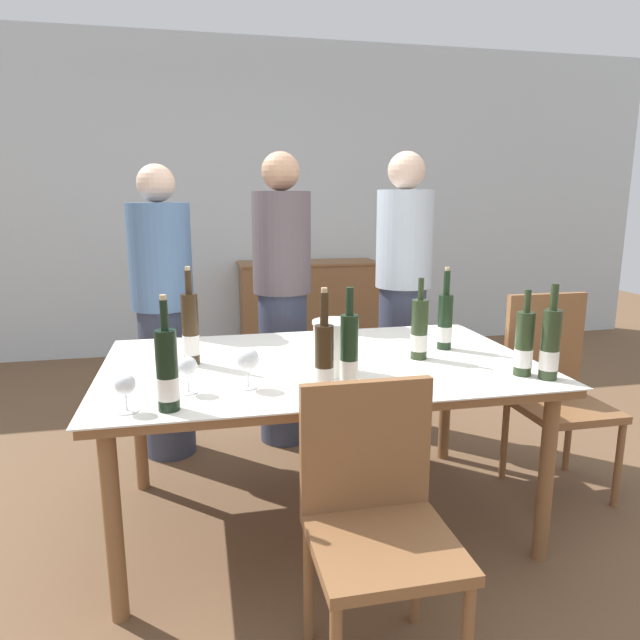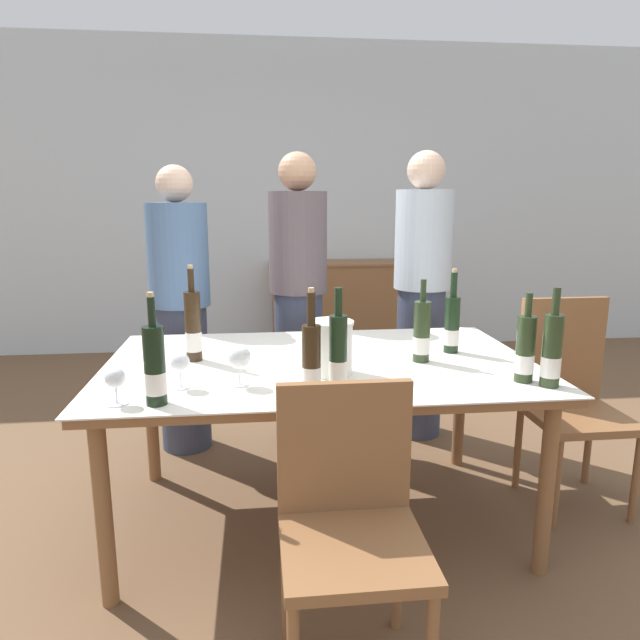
{
  "view_description": "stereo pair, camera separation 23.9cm",
  "coord_description": "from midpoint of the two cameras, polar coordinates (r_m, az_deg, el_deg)",
  "views": [
    {
      "loc": [
        -0.49,
        -2.28,
        1.42
      ],
      "look_at": [
        0.0,
        0.0,
        0.92
      ],
      "focal_mm": 32.0,
      "sensor_mm": 36.0,
      "label": 1
    },
    {
      "loc": [
        -0.26,
        -2.32,
        1.42
      ],
      "look_at": [
        0.0,
        0.0,
        0.92
      ],
      "focal_mm": 32.0,
      "sensor_mm": 36.0,
      "label": 2
    }
  ],
  "objects": [
    {
      "name": "ground_plane",
      "position": [
        2.73,
        -2.65,
        -19.27
      ],
      "size": [
        12.0,
        12.0,
        0.0
      ],
      "primitive_type": "plane",
      "color": "brown"
    },
    {
      "name": "wine_glass_2",
      "position": [
        2.1,
        -16.33,
        -4.65
      ],
      "size": [
        0.07,
        0.07,
        0.13
      ],
      "color": "white",
      "rests_on": "dining_table"
    },
    {
      "name": "wine_bottle_4",
      "position": [
        2.64,
        9.89,
        -0.22
      ],
      "size": [
        0.07,
        0.07,
        0.38
      ],
      "color": "black",
      "rests_on": "dining_table"
    },
    {
      "name": "chair_right_end",
      "position": [
        3.0,
        20.2,
        -5.82
      ],
      "size": [
        0.42,
        0.42,
        0.96
      ],
      "color": "brown",
      "rests_on": "ground_plane"
    },
    {
      "name": "person_guest_right",
      "position": [
        3.43,
        6.31,
        2.42
      ],
      "size": [
        0.33,
        0.33,
        1.68
      ],
      "color": "#383F56",
      "rests_on": "ground_plane"
    },
    {
      "name": "chair_near_front",
      "position": [
        1.81,
        1.54,
        -18.44
      ],
      "size": [
        0.42,
        0.42,
        0.87
      ],
      "color": "brown",
      "rests_on": "ground_plane"
    },
    {
      "name": "wine_bottle_5",
      "position": [
        2.31,
        16.99,
        -2.48
      ],
      "size": [
        0.07,
        0.07,
        0.34
      ],
      "color": "#28381E",
      "rests_on": "dining_table"
    },
    {
      "name": "person_host",
      "position": [
        3.24,
        -17.44,
        0.44
      ],
      "size": [
        0.33,
        0.33,
        1.6
      ],
      "color": "#383F56",
      "rests_on": "ground_plane"
    },
    {
      "name": "sideboard_cabinet",
      "position": [
        5.27,
        -2.49,
        1.22
      ],
      "size": [
        1.26,
        0.46,
        0.85
      ],
      "color": "brown",
      "rests_on": "ground_plane"
    },
    {
      "name": "person_guest_left",
      "position": [
        3.28,
        -5.87,
        1.86
      ],
      "size": [
        0.33,
        0.33,
        1.67
      ],
      "color": "#383F56",
      "rests_on": "ground_plane"
    },
    {
      "name": "ice_bucket",
      "position": [
        2.24,
        -1.53,
        -2.62
      ],
      "size": [
        0.18,
        0.18,
        0.21
      ],
      "color": "white",
      "rests_on": "dining_table"
    },
    {
      "name": "wine_bottle_3",
      "position": [
        2.44,
        -15.58,
        -1.07
      ],
      "size": [
        0.07,
        0.07,
        0.41
      ],
      "color": "#332314",
      "rests_on": "dining_table"
    },
    {
      "name": "wine_bottle_1",
      "position": [
        1.98,
        -3.05,
        -4.15
      ],
      "size": [
        0.07,
        0.07,
        0.38
      ],
      "color": "#332314",
      "rests_on": "dining_table"
    },
    {
      "name": "wine_bottle_7",
      "position": [
        2.02,
        -0.44,
        -3.55
      ],
      "size": [
        0.07,
        0.07,
        0.38
      ],
      "color": "black",
      "rests_on": "dining_table"
    },
    {
      "name": "back_wall",
      "position": [
        5.4,
        -8.4,
        11.75
      ],
      "size": [
        8.0,
        0.1,
        2.8
      ],
      "color": "silver",
      "rests_on": "ground_plane"
    },
    {
      "name": "dining_table",
      "position": [
        2.45,
        -2.8,
        -5.57
      ],
      "size": [
        1.8,
        1.12,
        0.74
      ],
      "color": "brown",
      "rests_on": "ground_plane"
    },
    {
      "name": "wine_glass_1",
      "position": [
        1.99,
        -22.21,
        -6.24
      ],
      "size": [
        0.07,
        0.07,
        0.13
      ],
      "color": "white",
      "rests_on": "dining_table"
    },
    {
      "name": "wine_glass_0",
      "position": [
        2.1,
        -10.53,
        -4.02
      ],
      "size": [
        0.09,
        0.09,
        0.15
      ],
      "color": "white",
      "rests_on": "dining_table"
    },
    {
      "name": "wine_bottle_6",
      "position": [
        2.29,
        19.31,
        -2.5
      ],
      "size": [
        0.07,
        0.07,
        0.37
      ],
      "color": "#28381E",
      "rests_on": "dining_table"
    },
    {
      "name": "wine_bottle_2",
      "position": [
        1.94,
        -18.47,
        -5.04
      ],
      "size": [
        0.07,
        0.07,
        0.38
      ],
      "color": "black",
      "rests_on": "dining_table"
    },
    {
      "name": "wine_bottle_0",
      "position": [
        2.46,
        7.2,
        -1.13
      ],
      "size": [
        0.07,
        0.07,
        0.35
      ],
      "color": "#28381E",
      "rests_on": "dining_table"
    }
  ]
}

